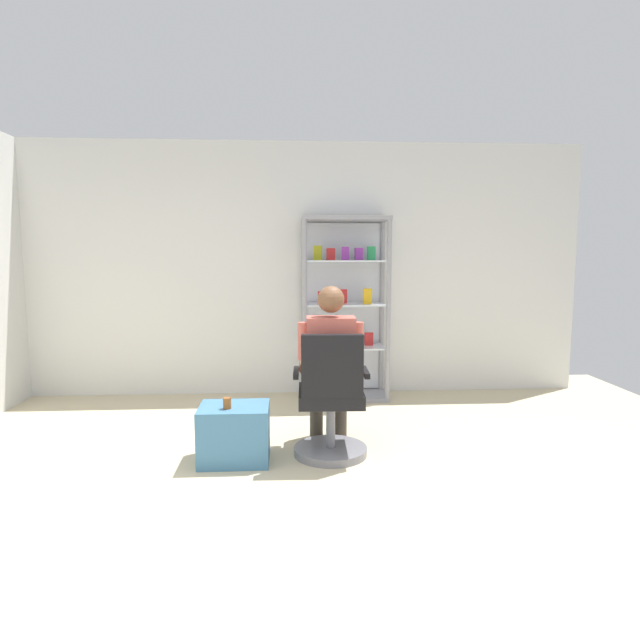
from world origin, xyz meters
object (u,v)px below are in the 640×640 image
at_px(tea_glass, 227,403).
at_px(office_chair, 331,406).
at_px(display_cabinet_main, 344,307).
at_px(seated_shopkeeper, 330,360).
at_px(storage_crate, 234,433).

bearing_deg(tea_glass, office_chair, 6.79).
xyz_separation_m(display_cabinet_main, seated_shopkeeper, (-0.27, -1.57, -0.25)).
xyz_separation_m(display_cabinet_main, office_chair, (-0.28, -1.73, -0.57)).
bearing_deg(display_cabinet_main, office_chair, -99.07).
distance_m(display_cabinet_main, seated_shopkeeper, 1.61).
xyz_separation_m(storage_crate, tea_glass, (-0.04, -0.07, 0.25)).
distance_m(office_chair, storage_crate, 0.74).
height_order(seated_shopkeeper, tea_glass, seated_shopkeeper).
bearing_deg(display_cabinet_main, tea_glass, -119.56).
bearing_deg(office_chair, display_cabinet_main, 80.93).
relative_size(office_chair, seated_shopkeeper, 0.74).
height_order(storage_crate, tea_glass, tea_glass).
relative_size(display_cabinet_main, storage_crate, 3.74).
xyz_separation_m(display_cabinet_main, storage_crate, (-0.99, -1.76, -0.76)).
bearing_deg(display_cabinet_main, storage_crate, -119.46).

